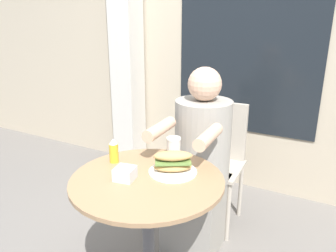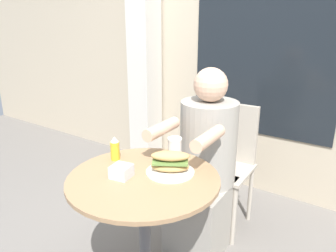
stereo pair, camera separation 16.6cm
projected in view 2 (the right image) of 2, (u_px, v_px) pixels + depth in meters
The scene contains 9 objects.
storefront_wall at pixel (264, 23), 2.53m from camera, with size 8.00×0.09×2.80m.
lattice_pillar at pixel (144, 45), 3.03m from camera, with size 0.23×0.23×2.40m.
cafe_table at pixel (144, 211), 1.62m from camera, with size 0.73×0.73×0.71m.
diner_chair at pixel (228, 154), 2.31m from camera, with size 0.40×0.40×0.87m.
seated_diner at pixel (205, 175), 2.04m from camera, with size 0.37×0.63×1.17m.
sandwich_on_plate at pixel (170, 164), 1.59m from camera, with size 0.24×0.24×0.11m.
drink_cup at pixel (175, 148), 1.76m from camera, with size 0.08×0.08×0.12m.
napkin_box at pixel (121, 171), 1.55m from camera, with size 0.10×0.10×0.06m.
condiment_bottle at pixel (115, 149), 1.74m from camera, with size 0.05×0.05×0.13m.
Camera 2 is at (0.90, -1.09, 1.43)m, focal length 35.00 mm.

